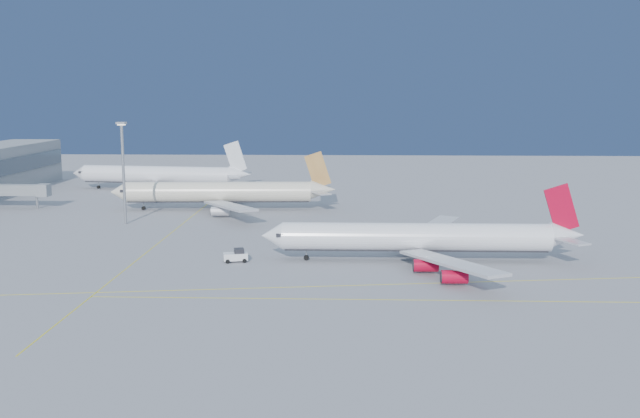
{
  "coord_description": "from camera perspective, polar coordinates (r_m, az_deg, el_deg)",
  "views": [
    {
      "loc": [
        0.22,
        -121.62,
        31.76
      ],
      "look_at": [
        -5.33,
        30.93,
        7.0
      ],
      "focal_mm": 40.0,
      "sensor_mm": 36.0,
      "label": 1
    }
  ],
  "objects": [
    {
      "name": "pushback_tug",
      "position": [
        137.18,
        -6.72,
        -3.73
      ],
      "size": [
        4.94,
        3.62,
        2.55
      ],
      "rotation": [
        0.0,
        0.0,
        0.23
      ],
      "color": "white",
      "rests_on": "ground"
    },
    {
      "name": "light_mast",
      "position": [
        180.26,
        -15.47,
        3.47
      ],
      "size": [
        2.16,
        2.16,
        25.01
      ],
      "color": "gray",
      "rests_on": "ground"
    },
    {
      "name": "airliner_third",
      "position": [
        242.82,
        -12.65,
        2.68
      ],
      "size": [
        62.33,
        57.09,
        16.72
      ],
      "rotation": [
        0.0,
        0.0,
        -0.12
      ],
      "color": "white",
      "rests_on": "ground"
    },
    {
      "name": "ground",
      "position": [
        125.7,
        1.93,
        -5.43
      ],
      "size": [
        500.0,
        500.0,
        0.0
      ],
      "primitive_type": "plane",
      "color": "slate",
      "rests_on": "ground"
    },
    {
      "name": "jet_bridge",
      "position": [
        216.58,
        -23.47,
        1.4
      ],
      "size": [
        23.6,
        3.6,
        6.9
      ],
      "color": "gray",
      "rests_on": "ground"
    },
    {
      "name": "airliner_etihad",
      "position": [
        198.06,
        -7.71,
        1.35
      ],
      "size": [
        62.16,
        57.39,
        16.23
      ],
      "rotation": [
        0.0,
        0.0,
        0.05
      ],
      "color": "beige",
      "rests_on": "ground"
    },
    {
      "name": "taxiway_lines",
      "position": [
        132.69,
        -4.45,
        -4.66
      ],
      "size": [
        118.86,
        140.0,
        0.02
      ],
      "color": "yellow",
      "rests_on": "ground"
    },
    {
      "name": "airliner_virgin",
      "position": [
        137.52,
        8.2,
        -2.28
      ],
      "size": [
        61.45,
        55.38,
        15.2
      ],
      "rotation": [
        0.0,
        0.0,
        0.0
      ],
      "color": "white",
      "rests_on": "ground"
    }
  ]
}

